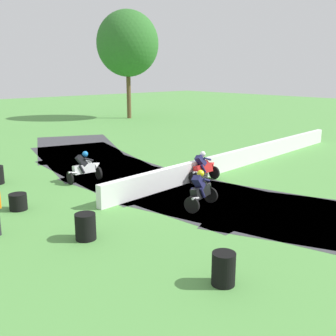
% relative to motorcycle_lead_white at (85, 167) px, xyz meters
% --- Properties ---
extents(ground_plane, '(120.00, 120.00, 0.00)m').
position_rel_motorcycle_lead_white_xyz_m(ground_plane, '(1.95, -3.33, -0.66)').
color(ground_plane, '#569947').
extents(track_asphalt, '(11.49, 32.42, 0.01)m').
position_rel_motorcycle_lead_white_xyz_m(track_asphalt, '(3.30, -3.21, -0.66)').
color(track_asphalt, '#3D3D42').
rests_on(track_asphalt, ground).
extents(safety_barrier, '(19.22, 2.00, 0.90)m').
position_rel_motorcycle_lead_white_xyz_m(safety_barrier, '(7.99, -2.79, -0.21)').
color(safety_barrier, white).
rests_on(safety_barrier, ground).
extents(motorcycle_lead_white, '(1.70, 0.80, 1.42)m').
position_rel_motorcycle_lead_white_xyz_m(motorcycle_lead_white, '(0.00, 0.00, 0.00)').
color(motorcycle_lead_white, black).
rests_on(motorcycle_lead_white, ground).
extents(motorcycle_chase_red, '(1.68, 0.82, 1.43)m').
position_rel_motorcycle_lead_white_xyz_m(motorcycle_chase_red, '(4.08, -3.52, -0.01)').
color(motorcycle_chase_red, black).
rests_on(motorcycle_chase_red, ground).
extents(motorcycle_trailing_black, '(1.68, 1.03, 1.42)m').
position_rel_motorcycle_lead_white_xyz_m(motorcycle_trailing_black, '(1.37, -5.94, 0.00)').
color(motorcycle_trailing_black, black).
rests_on(motorcycle_trailing_black, ground).
extents(tire_stack_mid_b, '(0.63, 0.63, 0.60)m').
position_rel_motorcycle_lead_white_xyz_m(tire_stack_mid_b, '(-3.81, -1.73, -0.36)').
color(tire_stack_mid_b, black).
rests_on(tire_stack_mid_b, ground).
extents(tire_stack_far, '(0.62, 0.62, 0.80)m').
position_rel_motorcycle_lead_white_xyz_m(tire_stack_far, '(-3.34, -5.66, -0.26)').
color(tire_stack_far, black).
rests_on(tire_stack_far, ground).
extents(tire_stack_extra_a, '(0.57, 0.57, 0.80)m').
position_rel_motorcycle_lead_white_xyz_m(tire_stack_extra_a, '(-2.27, -10.12, -0.26)').
color(tire_stack_extra_a, black).
rests_on(tire_stack_extra_a, ground).
extents(tree_far_right, '(6.29, 6.29, 10.87)m').
position_rel_motorcycle_lead_white_xyz_m(tree_far_right, '(16.31, 18.77, 6.89)').
color(tree_far_right, brown).
rests_on(tree_far_right, ground).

